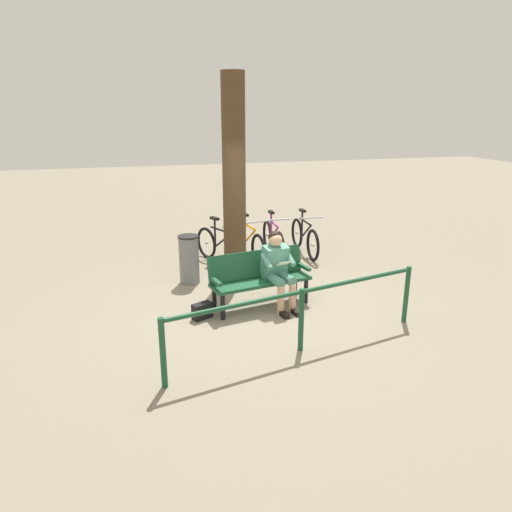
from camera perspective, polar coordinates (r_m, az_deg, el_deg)
The scene contains 11 objects.
ground_plane at distance 7.37m, azimuth 0.49°, elevation -6.52°, with size 40.00×40.00×0.00m, color gray.
bench at distance 7.36m, azimuth 0.35°, elevation -2.31°, with size 1.66×0.76×0.87m.
person_reading at distance 7.27m, azimuth 2.65°, elevation -1.25°, with size 0.54×0.81×1.20m.
handbag at distance 7.08m, azimuth -6.55°, elevation -6.63°, with size 0.30×0.14×0.24m, color black.
tree_trunk at distance 8.41m, azimuth -2.68°, elevation 9.29°, with size 0.41×0.41×3.61m, color #4C3823.
litter_bin at distance 8.42m, azimuth -8.13°, elevation -0.40°, with size 0.37×0.37×0.87m.
bicycle_blue at distance 10.11m, azimuth 5.92°, elevation 2.26°, with size 0.48×1.68×0.94m.
bicycle_black at distance 9.90m, azimuth 2.09°, elevation 2.01°, with size 0.48×1.68×0.94m.
bicycle_silver at distance 9.68m, azimuth -0.92°, elevation 1.66°, with size 0.48×1.67×0.94m.
bicycle_red at distance 9.39m, azimuth -4.32°, elevation 1.11°, with size 0.76×1.56×0.94m.
railing_fence at distance 5.98m, azimuth 5.56°, elevation -6.13°, with size 3.62×0.85×0.85m.
Camera 1 is at (1.88, 6.47, 3.00)m, focal length 32.93 mm.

